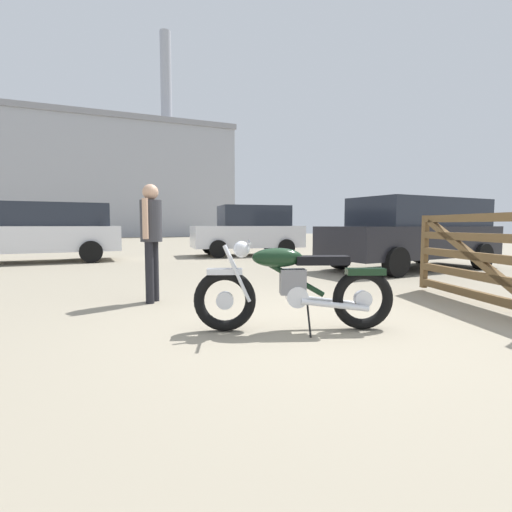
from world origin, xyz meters
name	(u,v)px	position (x,y,z in m)	size (l,w,h in m)	color
ground_plane	(311,325)	(0.00, 0.00, 0.00)	(80.00, 80.00, 0.00)	gray
vintage_motorcycle	(293,287)	(-0.29, -0.12, 0.45)	(2.01, 0.83, 0.94)	black
timber_gate	(490,255)	(2.51, -0.16, 0.70)	(0.72, 2.50, 1.60)	brown
bystander	(151,230)	(-1.48, 1.92, 1.02)	(0.30, 0.41, 1.66)	black
silver_sedan_mid	(415,231)	(5.06, 3.82, 0.94)	(4.88, 2.40, 1.74)	black
dark_sedan_left	(249,230)	(2.74, 9.37, 0.92)	(4.03, 2.09, 1.78)	black
red_hatchback_near	(38,230)	(-3.94, 9.20, 0.94)	(4.80, 2.20, 1.74)	black
industrial_building	(109,180)	(-1.65, 36.94, 5.50)	(23.44, 9.98, 20.47)	#9EA0A8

